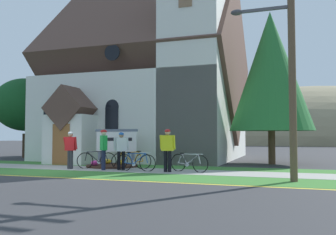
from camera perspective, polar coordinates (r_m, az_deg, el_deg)
name	(u,v)px	position (r m, az deg, el deg)	size (l,w,h in m)	color
ground	(93,164)	(19.73, -11.70, -7.16)	(140.00, 140.00, 0.00)	#333335
sidewalk_slab	(82,168)	(17.26, -13.38, -7.75)	(32.00, 2.05, 0.01)	#99968E
grass_verge	(52,173)	(15.48, -17.72, -8.27)	(32.00, 2.29, 0.01)	#38722D
church_lawn	(103,165)	(18.94, -10.17, -7.35)	(24.00, 1.87, 0.01)	#38722D
curb_paint_stripe	(30,176)	(14.47, -20.83, -8.62)	(28.00, 0.16, 0.01)	yellow
church_building	(153,87)	(24.38, -2.44, 4.87)	(11.92, 12.74, 12.92)	silver
church_sign	(116,142)	(18.08, -8.12, -3.76)	(2.23, 0.23, 1.82)	slate
flower_bed	(112,165)	(17.78, -8.84, -7.43)	(2.47, 2.47, 0.34)	#382319
bicycle_yellow	(136,162)	(15.57, -5.10, -6.98)	(1.77, 0.13, 0.83)	black
bicycle_silver	(97,160)	(16.97, -11.11, -6.57)	(1.69, 0.67, 0.85)	black
bicycle_blue	(189,163)	(15.21, 3.30, -7.07)	(1.75, 0.52, 0.80)	black
bicycle_black	(131,160)	(16.53, -5.75, -6.72)	(1.71, 0.65, 0.84)	black
cyclist_in_orange_jersey	(104,146)	(16.03, -10.07, -4.45)	(0.49, 0.66, 1.76)	#191E38
cyclist_in_green_jersey	(70,147)	(16.94, -15.07, -4.50)	(0.66, 0.29, 1.68)	#2D2D33
cyclist_in_white_jersey	(168,146)	(14.99, -0.07, -4.57)	(0.69, 0.29, 1.77)	black
cyclist_in_blue_jersey	(121,148)	(16.05, -7.35, -4.76)	(0.57, 0.47, 1.65)	black
utility_pole	(288,44)	(12.99, 18.37, 10.89)	(3.12, 0.28, 8.22)	brown
roadside_conifer	(271,71)	(20.26, 15.81, 7.07)	(4.40, 4.40, 8.17)	#4C3823
yard_deciduous_tree	(26,105)	(26.64, -21.43, 1.86)	(4.26, 4.26, 5.40)	#3D2D1E
distant_hill	(295,143)	(74.32, 19.32, -3.85)	(82.61, 42.92, 21.38)	#847A5B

